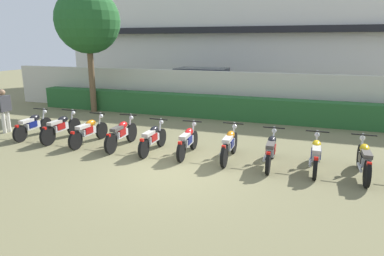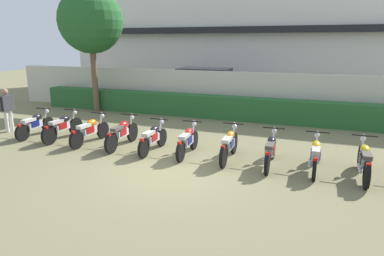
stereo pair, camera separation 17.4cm
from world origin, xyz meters
TOP-DOWN VIEW (x-y plane):
  - ground at (0.00, 0.00)m, footprint 60.00×60.00m
  - building at (0.00, 15.41)m, footprint 24.90×6.50m
  - compound_wall at (0.00, 7.08)m, footprint 23.66×0.30m
  - hedge_row at (0.00, 6.38)m, footprint 18.93×0.70m
  - parked_car at (-2.16, 9.75)m, footprint 4.51×2.09m
  - tree_near_inspector at (-6.50, 5.82)m, footprint 2.92×2.92m
  - motorcycle_in_row_0 at (-5.82, 1.28)m, footprint 0.60×1.81m
  - motorcycle_in_row_1 at (-4.63, 1.30)m, footprint 0.60×1.92m
  - motorcycle_in_row_2 at (-3.49, 1.25)m, footprint 0.60×1.92m
  - motorcycle_in_row_3 at (-2.28, 1.28)m, footprint 0.60×1.97m
  - motorcycle_in_row_4 at (-1.14, 1.18)m, footprint 0.60×1.79m
  - motorcycle_in_row_5 at (-0.05, 1.25)m, footprint 0.60×1.80m
  - motorcycle_in_row_6 at (1.21, 1.26)m, footprint 0.60×1.90m
  - motorcycle_in_row_7 at (2.37, 1.19)m, footprint 0.60×1.92m
  - motorcycle_in_row_8 at (3.51, 1.21)m, footprint 0.60×1.89m
  - motorcycle_in_row_9 at (4.63, 1.13)m, footprint 0.60×1.94m
  - inspector_person at (-7.26, 1.48)m, footprint 0.22×0.65m

SIDE VIEW (x-z plane):
  - ground at x=0.00m, z-range 0.00..0.00m
  - motorcycle_in_row_8 at x=3.51m, z-range -0.03..0.91m
  - motorcycle_in_row_4 at x=-1.14m, z-range -0.03..0.91m
  - motorcycle_in_row_0 at x=-5.82m, z-range -0.03..0.91m
  - motorcycle_in_row_2 at x=-3.49m, z-range -0.03..0.91m
  - motorcycle_in_row_5 at x=-0.05m, z-range -0.03..0.92m
  - motorcycle_in_row_7 at x=2.37m, z-range -0.03..0.92m
  - motorcycle_in_row_3 at x=-2.28m, z-range -0.03..0.94m
  - motorcycle_in_row_1 at x=-4.63m, z-range -0.03..0.94m
  - motorcycle_in_row_9 at x=4.63m, z-range -0.03..0.94m
  - motorcycle_in_row_6 at x=1.21m, z-range -0.03..0.95m
  - hedge_row at x=0.00m, z-range 0.00..0.98m
  - parked_car at x=-2.16m, z-range -0.01..1.88m
  - inspector_person at x=-7.26m, z-range 0.14..1.74m
  - compound_wall at x=0.00m, z-range 0.00..1.98m
  - building at x=0.00m, z-range 0.00..7.44m
  - tree_near_inspector at x=-6.50m, z-range 1.33..6.97m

